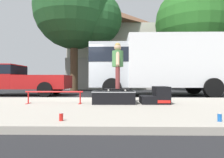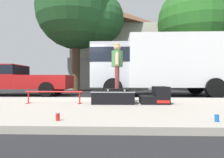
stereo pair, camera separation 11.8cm
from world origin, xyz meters
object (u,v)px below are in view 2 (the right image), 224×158
at_px(skateboard, 117,89).
at_px(soda_can_b, 58,117).
at_px(pickup_truck_red, 14,79).
at_px(grind_rail, 54,94).
at_px(skater_kid, 117,62).
at_px(box_truck, 158,63).
at_px(street_tree_main, 81,12).
at_px(street_tree_neighbour, 200,24).
at_px(kicker_ramp, 156,96).
at_px(soda_can, 217,118).
at_px(skate_box, 113,97).

height_order(skateboard, soda_can_b, skateboard).
bearing_deg(pickup_truck_red, grind_rail, -51.93).
xyz_separation_m(soda_can_b, pickup_truck_red, (-4.63, 7.25, 0.71)).
distance_m(skater_kid, box_truck, 5.16).
xyz_separation_m(grind_rail, skateboard, (1.82, 0.14, 0.14)).
bearing_deg(street_tree_main, street_tree_neighbour, 3.19).
height_order(box_truck, pickup_truck_red, box_truck).
height_order(kicker_ramp, grind_rail, kicker_ramp).
xyz_separation_m(kicker_ramp, soda_can, (0.49, -2.57, -0.14)).
relative_size(skateboard, soda_can, 6.39).
distance_m(skate_box, soda_can, 3.09).
distance_m(kicker_ramp, soda_can, 2.61).
bearing_deg(skate_box, grind_rail, -176.12).
height_order(skateboard, box_truck, box_truck).
bearing_deg(skateboard, street_tree_main, 107.37).
relative_size(soda_can_b, pickup_truck_red, 0.02).
xyz_separation_m(skater_kid, soda_can, (1.61, -2.59, -1.15)).
relative_size(pickup_truck_red, street_tree_neighbour, 0.72).
xyz_separation_m(soda_can, box_truck, (0.47, 7.29, 1.52)).
bearing_deg(pickup_truck_red, soda_can, -45.24).
bearing_deg(street_tree_main, pickup_truck_red, -123.23).
height_order(skater_kid, street_tree_main, street_tree_main).
height_order(soda_can, box_truck, box_truck).
bearing_deg(skater_kid, skateboard, 158.20).
height_order(pickup_truck_red, street_tree_main, street_tree_main).
bearing_deg(street_tree_main, skate_box, -73.32).
height_order(skate_box, soda_can_b, skate_box).
distance_m(kicker_ramp, grind_rail, 2.95).
height_order(soda_can, street_tree_neighbour, street_tree_neighbour).
bearing_deg(grind_rail, street_tree_neighbour, 50.31).
bearing_deg(soda_can, grind_rail, 144.46).
distance_m(skate_box, street_tree_main, 10.89).
bearing_deg(soda_can_b, pickup_truck_red, 122.58).
height_order(soda_can_b, box_truck, box_truck).
bearing_deg(box_truck, soda_can_b, -112.60).
relative_size(kicker_ramp, skater_kid, 0.59).
xyz_separation_m(skate_box, soda_can_b, (-0.84, -2.56, -0.13)).
xyz_separation_m(grind_rail, soda_can, (3.43, -2.45, -0.21)).
bearing_deg(soda_can_b, soda_can, -0.09).
bearing_deg(pickup_truck_red, street_tree_neighbour, 22.12).
relative_size(soda_can_b, street_tree_main, 0.01).
height_order(kicker_ramp, box_truck, box_truck).
height_order(skater_kid, box_truck, box_truck).
xyz_separation_m(grind_rail, soda_can_b, (0.87, -2.45, -0.21)).
relative_size(skateboard, skater_kid, 0.60).
bearing_deg(street_tree_neighbour, box_truck, -130.51).
relative_size(grind_rail, skateboard, 2.05).
distance_m(skate_box, kicker_ramp, 1.24).
distance_m(soda_can_b, street_tree_neighbour, 14.74).
bearing_deg(street_tree_neighbour, grind_rail, -129.69).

